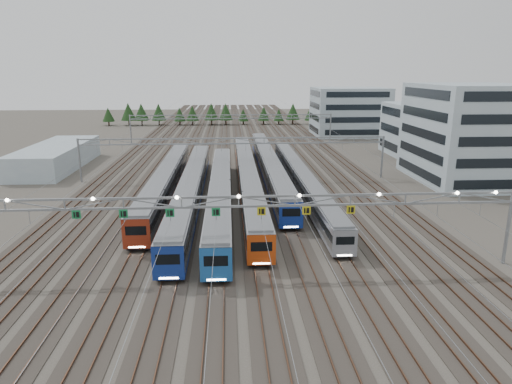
{
  "coord_description": "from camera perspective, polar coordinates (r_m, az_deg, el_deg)",
  "views": [
    {
      "loc": [
        -0.88,
        -43.16,
        19.82
      ],
      "look_at": [
        2.78,
        17.73,
        3.5
      ],
      "focal_mm": 32.0,
      "sensor_mm": 36.0,
      "label": 1
    }
  ],
  "objects": [
    {
      "name": "train_f",
      "position": [
        77.48,
        5.66,
        1.62
      ],
      "size": [
        2.71,
        59.99,
        3.52
      ],
      "color": "black",
      "rests_on": "ground"
    },
    {
      "name": "treeline",
      "position": [
        173.09,
        -3.48,
        9.79
      ],
      "size": [
        93.8,
        5.6,
        7.02
      ],
      "color": "#332114",
      "rests_on": "ground"
    },
    {
      "name": "gantry_near",
      "position": [
        44.89,
        -2.24,
        -1.51
      ],
      "size": [
        56.36,
        0.61,
        8.08
      ],
      "color": "gray",
      "rests_on": "ground"
    },
    {
      "name": "west_shed",
      "position": [
        104.59,
        -23.68,
        4.09
      ],
      "size": [
        10.0,
        30.0,
        4.68
      ],
      "primitive_type": "cube",
      "color": "#9CAEBB",
      "rests_on": "ground"
    },
    {
      "name": "train_e",
      "position": [
        87.14,
        1.66,
        3.35
      ],
      "size": [
        3.09,
        62.82,
        4.03
      ],
      "color": "black",
      "rests_on": "ground"
    },
    {
      "name": "gantry_mid",
      "position": [
        84.24,
        -2.81,
        5.79
      ],
      "size": [
        56.36,
        0.36,
        8.0
      ],
      "color": "gray",
      "rests_on": "ground"
    },
    {
      "name": "train_b",
      "position": [
        71.17,
        -8.06,
        0.55
      ],
      "size": [
        3.08,
        57.76,
        4.02
      ],
      "color": "black",
      "rests_on": "ground"
    },
    {
      "name": "depot_bldg_mid",
      "position": [
        117.09,
        19.71,
        7.38
      ],
      "size": [
        14.0,
        16.0,
        12.19
      ],
      "primitive_type": "cube",
      "color": "#9CAEBB",
      "rests_on": "ground"
    },
    {
      "name": "train_d",
      "position": [
        78.95,
        -1.08,
        2.07
      ],
      "size": [
        2.97,
        68.31,
        3.87
      ],
      "color": "black",
      "rests_on": "ground"
    },
    {
      "name": "depot_bldg_north",
      "position": [
        147.64,
        11.57,
        9.82
      ],
      "size": [
        22.0,
        18.0,
        14.62
      ],
      "primitive_type": "cube",
      "color": "#9CAEBB",
      "rests_on": "ground"
    },
    {
      "name": "track_bed",
      "position": [
        144.33,
        -3.09,
        7.66
      ],
      "size": [
        54.0,
        260.0,
        5.42
      ],
      "color": "#2D2823",
      "rests_on": "ground"
    },
    {
      "name": "depot_bldg_south",
      "position": [
        92.02,
        25.17,
        6.66
      ],
      "size": [
        18.0,
        22.0,
        17.48
      ],
      "primitive_type": "cube",
      "color": "#9CAEBB",
      "rests_on": "ground"
    },
    {
      "name": "gantry_far",
      "position": [
        128.86,
        -3.07,
        8.98
      ],
      "size": [
        56.36,
        0.36,
        8.0
      ],
      "color": "gray",
      "rests_on": "ground"
    },
    {
      "name": "train_c",
      "position": [
        68.63,
        -4.47,
        0.1
      ],
      "size": [
        3.07,
        54.19,
        4.01
      ],
      "color": "black",
      "rests_on": "ground"
    },
    {
      "name": "ground",
      "position": [
        47.5,
        -2.1,
        -9.69
      ],
      "size": [
        400.0,
        400.0,
        0.0
      ],
      "primitive_type": "plane",
      "color": "#47423A",
      "rests_on": "ground"
    },
    {
      "name": "train_a",
      "position": [
        76.3,
        -11.16,
        1.41
      ],
      "size": [
        3.13,
        51.24,
        4.08
      ],
      "color": "black",
      "rests_on": "ground"
    }
  ]
}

